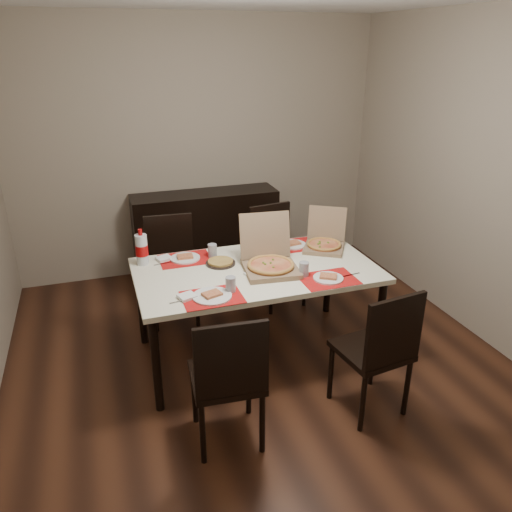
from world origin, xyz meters
name	(u,v)px	position (x,y,z in m)	size (l,w,h in m)	color
ground	(260,364)	(0.00, 0.00, -0.01)	(3.80, 4.00, 0.02)	#412214
room_walls	(242,130)	(0.00, 0.43, 1.73)	(3.84, 4.02, 2.62)	gray
sideboard	(206,234)	(0.00, 1.78, 0.45)	(1.50, 0.40, 0.90)	black
dining_table	(256,276)	(0.02, 0.15, 0.68)	(1.80, 1.00, 0.75)	#F3EDCD
chair_near_left	(228,376)	(-0.46, -0.75, 0.51)	(0.45, 0.45, 0.93)	black
chair_near_right	(379,348)	(0.54, -0.77, 0.51)	(0.47, 0.47, 0.93)	black
chair_far_left	(172,264)	(-0.50, 0.98, 0.51)	(0.45, 0.45, 0.93)	black
chair_far_right	(275,250)	(0.48, 0.98, 0.51)	(0.48, 0.48, 0.93)	black
setting_near_left	(214,293)	(-0.39, -0.19, 0.77)	(0.49, 0.30, 0.11)	red
setting_near_right	(321,275)	(0.40, -0.16, 0.77)	(0.47, 0.30, 0.11)	red
setting_far_left	(190,256)	(-0.42, 0.49, 0.77)	(0.50, 0.30, 0.11)	red
setting_far_right	(290,244)	(0.42, 0.47, 0.77)	(0.46, 0.30, 0.11)	red
napkin_loose	(254,273)	(-0.03, 0.05, 0.76)	(0.12, 0.11, 0.02)	white
pizza_box_center	(270,262)	(0.10, 0.10, 0.81)	(0.43, 0.47, 0.39)	#7C6147
pizza_box_right	(324,242)	(0.68, 0.36, 0.80)	(0.45, 0.46, 0.31)	#7C6147
faina_plate	(221,262)	(-0.22, 0.31, 0.76)	(0.23, 0.23, 0.03)	black
dip_bowl	(263,258)	(0.12, 0.29, 0.77)	(0.12, 0.12, 0.03)	white
soda_bottle	(142,249)	(-0.78, 0.50, 0.87)	(0.09, 0.09, 0.28)	silver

